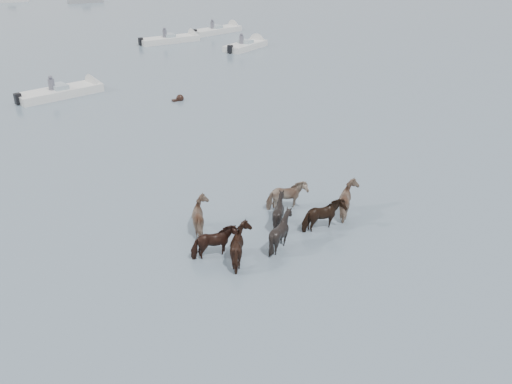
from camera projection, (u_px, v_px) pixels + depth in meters
ground at (304, 258)px, 16.06m from camera, size 400.00×400.00×0.00m
pony_herd at (276, 221)px, 17.18m from camera, size 6.76×3.59×1.29m
swimming_pony at (179, 99)px, 30.60m from camera, size 0.72×0.44×0.44m
motorboat_b at (72, 90)px, 31.72m from camera, size 5.57×2.14×1.92m
motorboat_c at (178, 39)px, 46.25m from camera, size 5.89×2.01×1.92m
motorboat_d at (250, 45)px, 43.99m from camera, size 4.98×3.10×1.92m
motorboat_e at (222, 30)px, 50.37m from camera, size 5.85×2.31×1.92m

